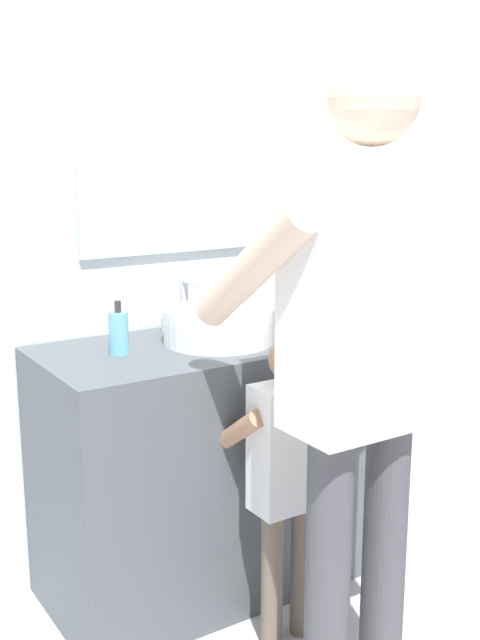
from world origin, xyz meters
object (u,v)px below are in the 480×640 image
Objects in this scene: toothbrush_cup at (307,316)px; child_toddler at (287,464)px; soap_bottle at (119,332)px; adult_parent at (361,334)px.

child_toddler is (-0.34, -0.36, -0.33)m from toothbrush_cup.
adult_parent is at bearing -64.67° from soap_bottle.
toothbrush_cup is 0.22× the size of child_toddler.
adult_parent reaches higher than soap_bottle.
toothbrush_cup is at bearing 62.84° from adult_parent.
adult_parent reaches higher than child_toddler.
toothbrush_cup reaches higher than soap_bottle.
child_toddler is 0.56× the size of adult_parent.
toothbrush_cup is 1.25× the size of soap_bottle.
adult_parent is (-0.33, -0.65, 0.11)m from toothbrush_cup.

